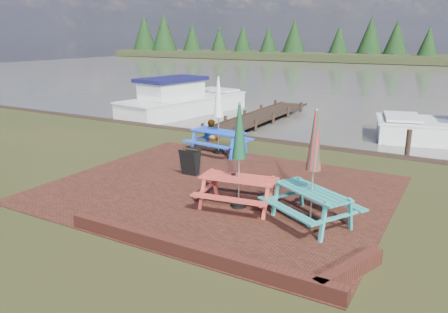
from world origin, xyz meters
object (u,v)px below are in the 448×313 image
picnic_table_blue (219,127)px  person (211,119)px  jetty (261,116)px  chalkboard (190,162)px  picnic_table_red (239,172)px  picnic_table_teal (312,185)px  boat_jetty (182,102)px

picnic_table_blue → person: (-1.25, 1.57, -0.09)m
jetty → chalkboard: bearing=-77.5°
chalkboard → picnic_table_red: bearing=-35.3°
picnic_table_teal → boat_jetty: 15.75m
picnic_table_blue → jetty: (-1.59, 6.98, -0.84)m
picnic_table_blue → person: picnic_table_blue is taller
picnic_table_teal → chalkboard: (-4.30, 1.54, -0.47)m
person → jetty: bearing=-87.9°
picnic_table_red → jetty: (-4.59, 11.13, -0.79)m
jetty → person: person is taller
chalkboard → jetty: 9.84m
picnic_table_red → picnic_table_blue: 5.13m
picnic_table_red → boat_jetty: bearing=122.3°
picnic_table_blue → boat_jetty: (-6.40, 6.85, -0.47)m
person → picnic_table_teal: bearing=135.3°
picnic_table_teal → jetty: picnic_table_teal is taller
picnic_table_teal → picnic_table_red: bearing=-150.5°
jetty → person: size_ratio=5.29×
picnic_table_red → boat_jetty: picnic_table_red is taller
person → chalkboard: bearing=111.8°
boat_jetty → picnic_table_red: bearing=-39.7°
picnic_table_blue → picnic_table_teal: bearing=-35.1°
chalkboard → person: size_ratio=0.48×
boat_jetty → chalkboard: bearing=-43.9°
picnic_table_blue → chalkboard: 2.73m
chalkboard → picnic_table_teal: bearing=-23.1°
picnic_table_red → chalkboard: size_ratio=3.12×
picnic_table_blue → chalkboard: (0.55, -2.62, -0.53)m
picnic_table_teal → picnic_table_red: size_ratio=1.00×
picnic_table_teal → chalkboard: bearing=-169.9°
picnic_table_teal → jetty: (-6.44, 11.14, -0.79)m
picnic_table_teal → picnic_table_blue: picnic_table_blue is taller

